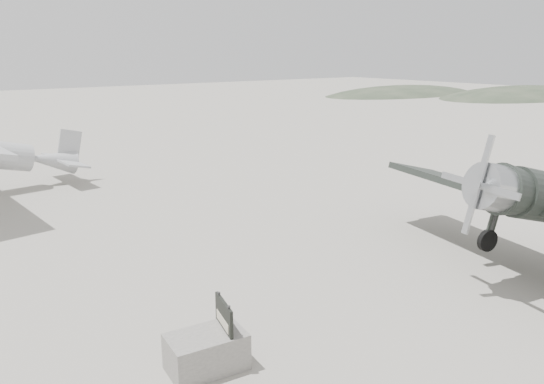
# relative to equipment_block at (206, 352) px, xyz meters

# --- Properties ---
(ground) EXTENTS (160.00, 160.00, 0.00)m
(ground) POSITION_rel_equipment_block_xyz_m (5.16, 2.00, -0.36)
(ground) COLOR gray
(ground) RESTS_ON ground
(hill_east_north) EXTENTS (36.00, 18.00, 6.00)m
(hill_east_north) POSITION_rel_equipment_block_xyz_m (65.16, 30.00, -0.36)
(hill_east_north) COLOR #2D3929
(hill_east_north) RESTS_ON ground
(hill_northeast) EXTENTS (32.00, 16.00, 5.20)m
(hill_northeast) POSITION_rel_equipment_block_xyz_m (55.16, 42.00, -0.36)
(hill_northeast) COLOR #2D3929
(hill_northeast) RESTS_ON ground
(equipment_block) EXTENTS (1.52, 1.05, 0.72)m
(equipment_block) POSITION_rel_equipment_block_xyz_m (0.00, 0.00, 0.00)
(equipment_block) COLOR slate
(equipment_block) RESTS_ON ground
(sign_board) EXTENTS (0.27, 0.90, 1.32)m
(sign_board) POSITION_rel_equipment_block_xyz_m (0.40, 0.00, 0.43)
(sign_board) COLOR #333333
(sign_board) RESTS_ON ground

